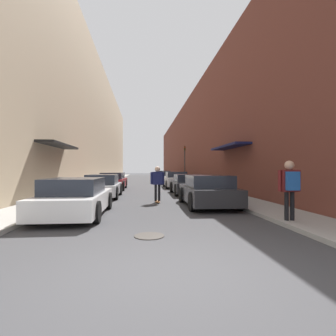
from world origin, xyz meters
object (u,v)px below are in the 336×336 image
at_px(skateboarder, 157,180).
at_px(pedestrian, 290,183).
at_px(parked_car_right_5, 162,175).
at_px(traffic_light, 185,160).
at_px(parked_car_left_2, 113,181).
at_px(parked_car_right_0, 208,191).
at_px(parked_car_left_0, 76,198).
at_px(parked_car_right_1, 188,184).
at_px(parked_car_right_2, 176,180).
at_px(manhole_cover, 149,236).
at_px(parked_car_right_3, 169,178).
at_px(parked_car_left_1, 103,186).
at_px(parked_car_right_4, 163,176).

relative_size(skateboarder, pedestrian, 1.00).
xyz_separation_m(parked_car_right_5, traffic_light, (1.65, -11.01, 1.86)).
relative_size(parked_car_left_2, parked_car_right_0, 1.13).
bearing_deg(skateboarder, parked_car_left_0, -132.83).
bearing_deg(parked_car_right_1, parked_car_left_2, 139.87).
relative_size(parked_car_right_2, manhole_cover, 6.10).
distance_m(parked_car_right_2, traffic_light, 6.12).
height_order(parked_car_right_3, skateboarder, skateboarder).
height_order(skateboarder, traffic_light, traffic_light).
distance_m(parked_car_left_0, parked_car_left_1, 5.69).
bearing_deg(parked_car_right_5, manhole_cover, -94.69).
bearing_deg(parked_car_left_0, parked_car_right_3, 74.67).
bearing_deg(parked_car_right_0, parked_car_right_2, 89.74).
distance_m(parked_car_right_4, traffic_light, 5.83).
height_order(parked_car_left_2, parked_car_right_2, parked_car_right_2).
bearing_deg(pedestrian, parked_car_left_1, 129.15).
distance_m(parked_car_left_2, pedestrian, 14.79).
relative_size(parked_car_left_2, parked_car_right_3, 1.17).
relative_size(parked_car_right_0, traffic_light, 1.10).
bearing_deg(manhole_cover, parked_car_right_0, 61.19).
bearing_deg(parked_car_left_1, parked_car_right_0, -38.57).
distance_m(skateboarder, manhole_cover, 6.13).
distance_m(parked_car_right_2, skateboarder, 9.95).
xyz_separation_m(parked_car_left_2, pedestrian, (6.34, -13.35, 0.53)).
bearing_deg(parked_car_right_0, traffic_light, 84.09).
bearing_deg(manhole_cover, parked_car_right_1, 74.93).
xyz_separation_m(parked_car_left_1, parked_car_right_4, (4.78, 17.97, 0.03)).
bearing_deg(parked_car_right_2, traffic_light, 73.33).
bearing_deg(parked_car_right_1, parked_car_left_1, -164.67).
relative_size(parked_car_right_4, manhole_cover, 5.83).
relative_size(parked_car_right_0, parked_car_right_2, 1.00).
bearing_deg(pedestrian, manhole_cover, -167.59).
relative_size(parked_car_right_1, parked_car_right_4, 1.02).
relative_size(parked_car_right_3, parked_car_right_5, 0.88).
xyz_separation_m(parked_car_right_4, pedestrian, (1.50, -25.68, 0.53)).
relative_size(skateboarder, traffic_light, 0.44).
relative_size(parked_car_left_1, parked_car_right_4, 1.00).
distance_m(parked_car_left_2, parked_car_right_0, 10.76).
relative_size(parked_car_left_0, manhole_cover, 6.30).
relative_size(parked_car_right_1, pedestrian, 2.49).
xyz_separation_m(parked_car_left_2, parked_car_right_4, (4.84, 12.33, 0.01)).
height_order(parked_car_right_1, manhole_cover, parked_car_right_1).
xyz_separation_m(parked_car_left_1, parked_car_right_0, (4.90, -3.90, 0.03)).
xyz_separation_m(parked_car_right_0, parked_car_right_4, (-0.12, 21.87, 0.00)).
height_order(parked_car_right_0, parked_car_right_1, parked_car_right_0).
bearing_deg(parked_car_right_2, parked_car_right_1, -89.44).
distance_m(parked_car_right_0, parked_car_right_4, 21.87).
xyz_separation_m(parked_car_left_2, parked_car_right_3, (5.04, 6.97, -0.02)).
bearing_deg(pedestrian, parked_car_right_4, 93.35).
relative_size(parked_car_right_3, parked_car_right_4, 1.01).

